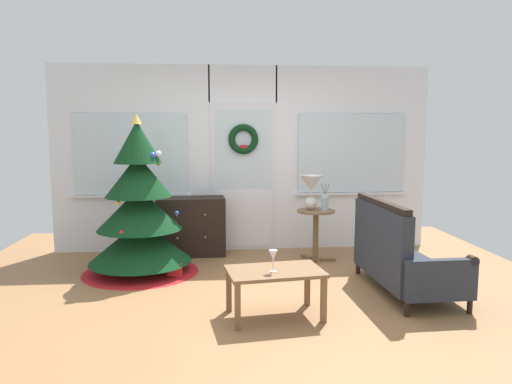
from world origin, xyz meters
TOP-DOWN VIEW (x-y plane):
  - ground_plane at (0.00, 0.00)m, footprint 6.76×6.76m
  - back_wall_with_door at (0.00, 2.08)m, footprint 5.20×0.19m
  - christmas_tree at (-1.28, 1.02)m, footprint 1.36×1.36m
  - dresser_cabinet at (-0.72, 1.79)m, footprint 0.92×0.48m
  - settee_sofa at (1.48, 0.08)m, footprint 0.77×1.48m
  - side_table at (0.88, 1.31)m, footprint 0.50×0.48m
  - table_lamp at (0.82, 1.35)m, footprint 0.28×0.28m
  - flower_vase at (0.98, 1.25)m, footprint 0.11×0.10m
  - coffee_table at (0.13, -0.49)m, footprint 0.90×0.63m
  - wine_glass at (0.11, -0.55)m, footprint 0.08×0.08m
  - gift_box at (-0.86, 0.80)m, footprint 0.17×0.15m

SIDE VIEW (x-z plane):
  - ground_plane at x=0.00m, z-range 0.00..0.00m
  - gift_box at x=-0.86m, z-range 0.00..0.17m
  - coffee_table at x=0.13m, z-range 0.15..0.58m
  - settee_sofa at x=1.48m, z-range -0.10..0.86m
  - dresser_cabinet at x=-0.72m, z-range 0.00..0.78m
  - side_table at x=0.88m, z-range 0.14..0.81m
  - wine_glass at x=0.11m, z-range 0.48..0.67m
  - christmas_tree at x=-1.28m, z-range -0.27..1.59m
  - flower_vase at x=0.98m, z-range 0.61..0.96m
  - table_lamp at x=0.82m, z-range 0.73..1.17m
  - back_wall_with_door at x=0.00m, z-range 0.01..2.56m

